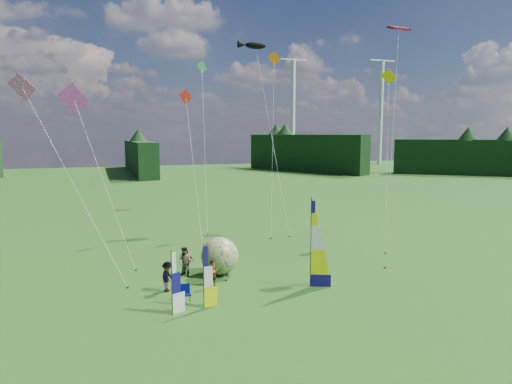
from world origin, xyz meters
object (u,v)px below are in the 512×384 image
object	(u,v)px
feather_banner_main	(311,244)
camp_chair	(186,293)
spectator_c	(167,277)
spectator_a	(213,273)
spectator_d	(187,262)
spectator_b	(185,262)
kite_whale	(271,125)
bol_inflatable	(220,256)
side_banner_left	(204,277)
side_banner_far	(172,284)

from	to	relation	value
feather_banner_main	camp_chair	size ratio (longest dim) A/B	5.44
camp_chair	spectator_c	bearing A→B (deg)	110.41
spectator_a	spectator_d	world-z (taller)	spectator_a
spectator_c	camp_chair	world-z (taller)	spectator_c
spectator_b	kite_whale	xyz separation A→B (m)	(10.79, 13.03, 8.74)
bol_inflatable	side_banner_left	bearing A→B (deg)	-113.20
feather_banner_main	side_banner_left	xyz separation A→B (m)	(-6.58, -1.17, -0.91)
side_banner_far	spectator_d	distance (m)	6.76
spectator_c	camp_chair	bearing A→B (deg)	-130.71
spectator_b	kite_whale	distance (m)	19.05
spectator_a	spectator_b	distance (m)	2.74
bol_inflatable	feather_banner_main	bearing A→B (deg)	-42.51
feather_banner_main	camp_chair	world-z (taller)	feather_banner_main
spectator_d	spectator_a	bearing A→B (deg)	113.75
side_banner_left	camp_chair	xyz separation A→B (m)	(-0.71, 1.12, -1.15)
side_banner_far	spectator_a	distance (m)	4.58
side_banner_far	camp_chair	xyz separation A→B (m)	(0.96, 1.53, -1.11)
spectator_d	spectator_c	bearing A→B (deg)	66.25
camp_chair	spectator_d	bearing A→B (deg)	80.27
side_banner_left	spectator_a	xyz separation A→B (m)	(1.25, 3.04, -0.83)
side_banner_far	spectator_d	xyz separation A→B (m)	(1.95, 6.43, -0.79)
spectator_b	feather_banner_main	bearing A→B (deg)	5.72
feather_banner_main	spectator_a	distance (m)	5.91
spectator_a	camp_chair	size ratio (longest dim) A/B	1.70
kite_whale	side_banner_left	bearing A→B (deg)	-135.01
feather_banner_main	spectator_d	distance (m)	8.14
kite_whale	camp_chair	bearing A→B (deg)	-138.25
side_banner_left	camp_chair	world-z (taller)	side_banner_left
side_banner_left	spectator_a	size ratio (longest dim) A/B	2.05
spectator_c	kite_whale	xyz separation A→B (m)	(12.26, 15.45, 8.81)
spectator_a	kite_whale	distance (m)	20.30
side_banner_far	spectator_a	xyz separation A→B (m)	(2.92, 3.44, -0.78)
bol_inflatable	kite_whale	xyz separation A→B (m)	(8.66, 13.38, 8.47)
side_banner_left	spectator_d	bearing A→B (deg)	84.52
feather_banner_main	camp_chair	bearing A→B (deg)	-156.96
feather_banner_main	spectator_c	size ratio (longest dim) A/B	2.95
feather_banner_main	bol_inflatable	bearing A→B (deg)	160.16
spectator_d	spectator_b	bearing A→B (deg)	74.83
kite_whale	spectator_b	bearing A→B (deg)	-144.24
feather_banner_main	spectator_b	xyz separation A→B (m)	(-6.50, 4.34, -1.60)
feather_banner_main	side_banner_far	distance (m)	8.46
side_banner_far	kite_whale	size ratio (longest dim) A/B	0.16
spectator_b	spectator_c	world-z (taller)	spectator_b
side_banner_far	spectator_a	bearing A→B (deg)	25.75
camp_chair	side_banner_far	bearing A→B (deg)	-120.32
feather_banner_main	spectator_a	bearing A→B (deg)	-176.59
side_banner_far	spectator_c	size ratio (longest dim) A/B	1.83
bol_inflatable	spectator_b	xyz separation A→B (m)	(-2.13, 0.34, -0.26)
bol_inflatable	spectator_a	world-z (taller)	bol_inflatable
bol_inflatable	spectator_c	distance (m)	4.17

